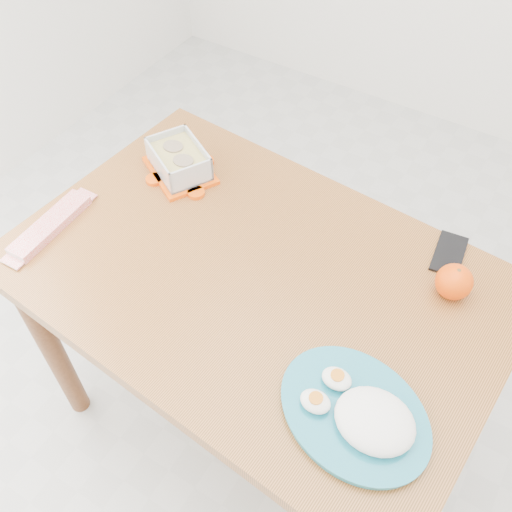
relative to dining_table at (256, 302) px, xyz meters
The scene contains 7 objects.
ground 0.67m from the dining_table, 32.44° to the left, with size 3.50×3.50×0.00m, color #B7B7B2.
dining_table is the anchor object (origin of this frame).
food_container 0.42m from the dining_table, 152.01° to the left, with size 0.23×0.21×0.08m.
orange_fruit 0.45m from the dining_table, 24.33° to the left, with size 0.08×0.08×0.08m, color #FF4305.
rice_plate 0.42m from the dining_table, 29.50° to the right, with size 0.37×0.37×0.08m.
candy_bar 0.53m from the dining_table, 164.01° to the right, with size 0.23×0.06×0.02m, color red.
smartphone 0.46m from the dining_table, 38.65° to the left, with size 0.06×0.13×0.01m, color black.
Camera 1 is at (0.26, -0.78, 1.75)m, focal length 40.00 mm.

